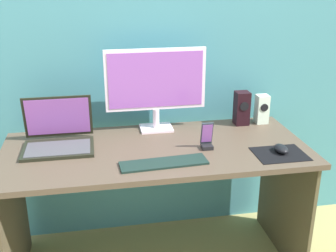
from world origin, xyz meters
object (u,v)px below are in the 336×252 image
at_px(monitor, 156,84).
at_px(phone_in_dock, 207,139).
at_px(mouse, 281,149).
at_px(speaker_near_monitor, 242,108).
at_px(keyboard_external, 164,163).
at_px(speaker_right, 262,109).
at_px(laptop, 58,138).

relative_size(monitor, phone_in_dock, 3.99).
xyz_separation_m(mouse, phone_in_dock, (-0.35, 0.12, 0.03)).
relative_size(speaker_near_monitor, keyboard_external, 0.47).
bearing_deg(mouse, phone_in_dock, 162.59).
distance_m(speaker_right, phone_in_dock, 0.51).
distance_m(speaker_right, mouse, 0.43).
relative_size(speaker_near_monitor, phone_in_dock, 1.41).
bearing_deg(keyboard_external, monitor, 82.08).
bearing_deg(laptop, keyboard_external, -30.89).
bearing_deg(speaker_right, laptop, -172.61).
height_order(monitor, keyboard_external, monitor).
distance_m(keyboard_external, mouse, 0.59).
distance_m(mouse, phone_in_dock, 0.37).
bearing_deg(laptop, phone_in_dock, -11.74).
xyz_separation_m(speaker_right, mouse, (-0.07, -0.42, -0.06)).
height_order(speaker_near_monitor, laptop, laptop).
distance_m(laptop, keyboard_external, 0.58).
bearing_deg(speaker_near_monitor, speaker_right, -0.00).
distance_m(speaker_right, laptop, 1.16).
distance_m(speaker_near_monitor, laptop, 1.04).
height_order(speaker_right, laptop, laptop).
bearing_deg(speaker_right, speaker_near_monitor, 180.00).
bearing_deg(speaker_right, monitor, 179.34).
distance_m(laptop, mouse, 1.12).
height_order(speaker_right, mouse, speaker_right).
bearing_deg(monitor, laptop, -163.47).
height_order(monitor, speaker_right, monitor).
bearing_deg(speaker_near_monitor, keyboard_external, -140.22).
bearing_deg(mouse, laptop, 167.44).
bearing_deg(mouse, keyboard_external, -176.30).
distance_m(monitor, speaker_right, 0.65).
relative_size(monitor, speaker_near_monitor, 2.84).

